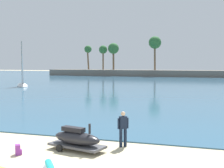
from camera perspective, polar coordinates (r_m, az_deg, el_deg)
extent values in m
cube|color=#33607F|center=(71.00, 13.04, 0.70)|extent=(220.00, 111.88, 0.06)
cube|color=slate|center=(86.85, 13.92, 1.84)|extent=(81.19, 6.00, 1.80)
cylinder|color=brown|center=(91.82, 0.26, 4.55)|extent=(0.62, 0.66, 6.18)
sphere|color=#2D6633|center=(91.90, 0.26, 6.47)|extent=(3.16, 3.16, 3.16)
cylinder|color=brown|center=(92.38, -1.63, 4.45)|extent=(0.52, 0.66, 5.88)
sphere|color=#2D6633|center=(92.46, -1.63, 6.26)|extent=(2.43, 2.43, 2.43)
cylinder|color=brown|center=(95.08, -4.37, 4.49)|extent=(0.70, 0.77, 6.11)
sphere|color=#2D6633|center=(95.15, -4.38, 6.32)|extent=(2.19, 2.19, 2.19)
cylinder|color=brown|center=(88.48, 7.77, 5.00)|extent=(0.68, 0.86, 7.65)
sphere|color=#2D6633|center=(88.63, 7.80, 7.47)|extent=(3.47, 3.47, 3.47)
cube|color=#4C4C51|center=(14.39, -6.38, -11.01)|extent=(2.76, 1.58, 0.10)
cylinder|color=black|center=(14.33, -9.55, -11.39)|extent=(0.33, 0.17, 0.32)
cylinder|color=black|center=(15.16, -6.74, -10.51)|extent=(0.33, 0.17, 0.32)
ellipsoid|color=#232328|center=(14.31, -6.39, -9.73)|extent=(2.53, 1.38, 0.56)
cube|color=black|center=(14.34, -7.04, -8.14)|extent=(1.15, 0.61, 0.20)
cylinder|color=black|center=(13.79, -4.08, -8.11)|extent=(0.10, 0.10, 0.44)
cylinder|color=#141E33|center=(14.82, 1.61, -9.74)|extent=(0.15, 0.15, 0.86)
cylinder|color=#141E33|center=(14.90, 2.41, -9.67)|extent=(0.15, 0.15, 0.86)
cube|color=#141E33|center=(14.70, 2.02, -6.98)|extent=(0.39, 0.37, 0.58)
sphere|color=beige|center=(14.63, 2.02, -5.40)|extent=(0.21, 0.21, 0.21)
cylinder|color=#141E33|center=(14.63, 1.18, -7.20)|extent=(0.09, 0.09, 0.50)
cylinder|color=#141E33|center=(14.80, 2.84, -7.07)|extent=(0.09, 0.09, 0.50)
cube|color=purple|center=(14.26, -16.73, -11.33)|extent=(0.34, 0.36, 0.44)
cube|color=purple|center=(14.29, -16.19, -11.70)|extent=(0.20, 0.22, 0.20)
ellipsoid|color=white|center=(52.74, -15.93, -0.41)|extent=(4.64, 5.23, 1.08)
cylinder|color=gray|center=(52.87, -16.04, 3.84)|extent=(0.16, 0.16, 6.75)
pyramid|color=white|center=(51.96, -15.94, 3.29)|extent=(1.65, 2.00, 5.74)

